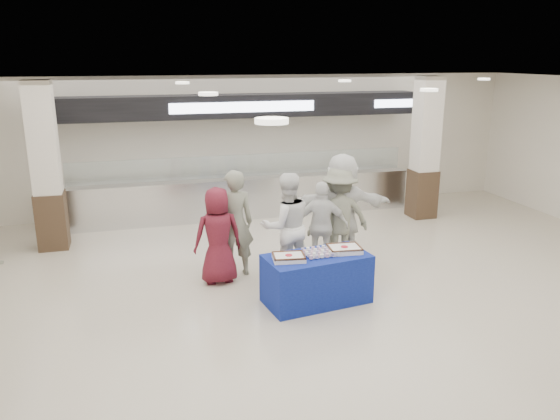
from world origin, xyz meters
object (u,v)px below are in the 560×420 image
object	(u,v)px
sheet_cake_left	(289,257)
civilian_maroon	(218,236)
display_table	(317,279)
cupcake_tray	(320,252)
chef_short	(322,226)
chef_tall	(286,226)
soldier_b	(339,216)
civilian_white	(341,208)
soldier_a	(234,223)
sheet_cake_right	(344,249)

from	to	relation	value
sheet_cake_left	civilian_maroon	size ratio (longest dim) A/B	0.31
display_table	cupcake_tray	distance (m)	0.41
display_table	chef_short	world-z (taller)	chef_short
cupcake_tray	chef_tall	size ratio (longest dim) A/B	0.24
sheet_cake_left	chef_tall	world-z (taller)	chef_tall
display_table	soldier_b	bearing A→B (deg)	49.43
civilian_maroon	civilian_white	size ratio (longest dim) A/B	0.80
soldier_a	chef_tall	distance (m)	0.88
soldier_b	soldier_a	bearing A→B (deg)	-1.39
display_table	civilian_white	distance (m)	1.92
display_table	chef_short	bearing A→B (deg)	59.12
sheet_cake_right	chef_short	world-z (taller)	chef_short
chef_tall	civilian_white	bearing A→B (deg)	-160.54
chef_short	chef_tall	bearing A→B (deg)	37.88
display_table	soldier_a	bearing A→B (deg)	116.97
sheet_cake_right	chef_tall	bearing A→B (deg)	121.60
cupcake_tray	chef_short	distance (m)	1.35
display_table	soldier_a	world-z (taller)	soldier_a
chef_tall	soldier_b	distance (m)	1.14
sheet_cake_left	soldier_b	size ratio (longest dim) A/B	0.28
sheet_cake_left	civilian_white	bearing A→B (deg)	47.65
sheet_cake_left	soldier_b	bearing A→B (deg)	47.48
civilian_white	soldier_a	bearing A→B (deg)	14.58
chef_tall	display_table	bearing A→B (deg)	96.19
sheet_cake_left	chef_tall	distance (m)	1.16
cupcake_tray	civilian_maroon	world-z (taller)	civilian_maroon
cupcake_tray	civilian_white	world-z (taller)	civilian_white
sheet_cake_left	chef_short	world-z (taller)	chef_short
chef_tall	soldier_b	xyz separation A→B (m)	(1.08, 0.38, -0.01)
chef_short	civilian_white	distance (m)	0.56
sheet_cake_left	chef_short	distance (m)	1.69
civilian_white	chef_tall	bearing A→B (deg)	33.28
sheet_cake_left	cupcake_tray	distance (m)	0.53
display_table	civilian_maroon	bearing A→B (deg)	130.00
civilian_white	display_table	bearing A→B (deg)	67.79
sheet_cake_right	civilian_white	bearing A→B (deg)	69.98
civilian_maroon	chef_short	world-z (taller)	civilian_maroon
sheet_cake_right	cupcake_tray	size ratio (longest dim) A/B	1.17
soldier_b	civilian_white	bearing A→B (deg)	-131.94
display_table	sheet_cake_left	bearing A→B (deg)	-179.24
cupcake_tray	civilian_white	size ratio (longest dim) A/B	0.22
sheet_cake_left	civilian_white	world-z (taller)	civilian_white
sheet_cake_right	soldier_a	size ratio (longest dim) A/B	0.28
cupcake_tray	civilian_white	distance (m)	1.78
cupcake_tray	chef_tall	bearing A→B (deg)	102.40
sheet_cake_right	display_table	bearing A→B (deg)	-175.13
cupcake_tray	sheet_cake_left	bearing A→B (deg)	-169.40
cupcake_tray	chef_short	size ratio (longest dim) A/B	0.28
soldier_a	sheet_cake_left	bearing A→B (deg)	107.97
cupcake_tray	civilian_maroon	distance (m)	1.77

